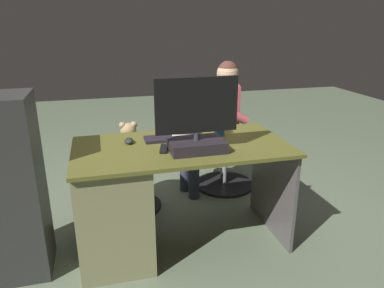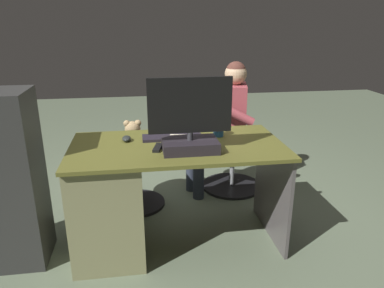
{
  "view_description": "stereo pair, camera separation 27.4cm",
  "coord_description": "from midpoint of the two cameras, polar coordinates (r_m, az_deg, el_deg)",
  "views": [
    {
      "loc": [
        0.52,
        2.58,
        1.56
      ],
      "look_at": [
        -0.14,
        0.08,
        0.66
      ],
      "focal_mm": 33.95,
      "sensor_mm": 36.0,
      "label": 1
    },
    {
      "loc": [
        0.25,
        2.64,
        1.56
      ],
      "look_at": [
        -0.14,
        0.08,
        0.66
      ],
      "focal_mm": 33.95,
      "sensor_mm": 36.0,
      "label": 2
    }
  ],
  "objects": [
    {
      "name": "teddy_bear",
      "position": [
        3.04,
        -6.69,
        0.62
      ],
      "size": [
        0.22,
        0.22,
        0.31
      ],
      "color": "tan",
      "rests_on": "office_chair_teddy"
    },
    {
      "name": "cup",
      "position": [
        2.62,
        7.17,
        2.35
      ],
      "size": [
        0.07,
        0.07,
        0.11
      ],
      "primitive_type": "cylinder",
      "color": "#3372BF",
      "rests_on": "desk"
    },
    {
      "name": "monitor",
      "position": [
        2.28,
        3.12,
        2.55
      ],
      "size": [
        0.53,
        0.24,
        0.47
      ],
      "color": "black",
      "rests_on": "desk"
    },
    {
      "name": "desk",
      "position": [
        2.55,
        -7.68,
        -8.01
      ],
      "size": [
        1.44,
        0.76,
        0.75
      ],
      "color": "brown",
      "rests_on": "ground_plane"
    },
    {
      "name": "person",
      "position": [
        3.31,
        7.69,
        4.17
      ],
      "size": [
        0.58,
        0.56,
        1.2
      ],
      "color": "#9A3F46",
      "rests_on": "ground_plane"
    },
    {
      "name": "computer_mouse",
      "position": [
        2.52,
        -7.22,
        0.8
      ],
      "size": [
        0.06,
        0.1,
        0.04
      ],
      "primitive_type": "ellipsoid",
      "color": "#252928",
      "rests_on": "desk"
    },
    {
      "name": "equipment_rack",
      "position": [
        2.54,
        -24.75,
        -5.4
      ],
      "size": [
        0.44,
        0.36,
        1.16
      ],
      "primitive_type": "cube",
      "color": "#2E2E2D",
      "rests_on": "ground_plane"
    },
    {
      "name": "notebook_binder",
      "position": [
        2.44,
        1.9,
        0.14
      ],
      "size": [
        0.28,
        0.34,
        0.02
      ],
      "primitive_type": "cube",
      "rotation": [
        0.0,
        0.0,
        -0.22
      ],
      "color": "beige",
      "rests_on": "desk"
    },
    {
      "name": "tv_remote",
      "position": [
        2.36,
        -2.11,
        -0.63
      ],
      "size": [
        0.08,
        0.16,
        0.02
      ],
      "primitive_type": "cube",
      "rotation": [
        0.0,
        0.0,
        -0.24
      ],
      "color": "black",
      "rests_on": "desk"
    },
    {
      "name": "office_chair_teddy",
      "position": [
        3.14,
        -6.46,
        -4.96
      ],
      "size": [
        0.49,
        0.49,
        0.47
      ],
      "color": "black",
      "rests_on": "ground_plane"
    },
    {
      "name": "ground_plane",
      "position": [
        3.06,
        -0.23,
        -11.42
      ],
      "size": [
        10.0,
        10.0,
        0.0
      ],
      "primitive_type": "plane",
      "color": "#616F57"
    },
    {
      "name": "keyboard",
      "position": [
        2.56,
        -0.08,
        1.05
      ],
      "size": [
        0.42,
        0.14,
        0.02
      ],
      "primitive_type": "cube",
      "color": "black",
      "rests_on": "desk"
    },
    {
      "name": "visitor_chair",
      "position": [
        3.5,
        8.59,
        -2.99
      ],
      "size": [
        0.57,
        0.57,
        0.47
      ],
      "color": "black",
      "rests_on": "ground_plane"
    }
  ]
}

